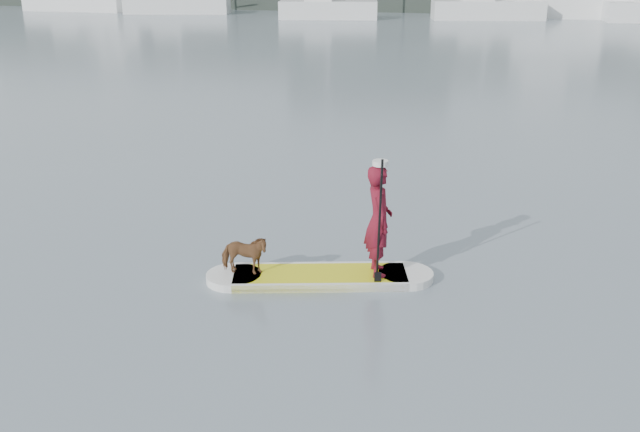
% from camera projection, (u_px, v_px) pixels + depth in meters
% --- Properties ---
extents(ground, '(140.00, 140.00, 0.00)m').
position_uv_depth(ground, '(450.00, 287.00, 10.14)').
color(ground, slate).
rests_on(ground, ground).
extents(paddleboard, '(3.22, 1.42, 0.12)m').
position_uv_depth(paddleboard, '(320.00, 277.00, 10.33)').
color(paddleboard, yellow).
rests_on(paddleboard, ground).
extents(paddler, '(0.56, 0.68, 1.61)m').
position_uv_depth(paddler, '(379.00, 220.00, 10.05)').
color(paddler, maroon).
rests_on(paddler, paddleboard).
extents(white_cap, '(0.22, 0.22, 0.07)m').
position_uv_depth(white_cap, '(380.00, 163.00, 9.76)').
color(white_cap, silver).
rests_on(white_cap, paddler).
extents(dog, '(0.73, 0.38, 0.60)m').
position_uv_depth(dog, '(244.00, 255.00, 10.19)').
color(dog, '#57341E').
rests_on(dog, paddleboard).
extents(paddle, '(0.11, 0.30, 2.00)m').
position_uv_depth(paddle, '(379.00, 237.00, 9.81)').
color(paddle, black).
rests_on(paddle, ground).
extents(sailboat_a, '(8.92, 3.15, 12.78)m').
position_uv_depth(sailboat_a, '(77.00, 0.00, 59.08)').
color(sailboat_a, white).
rests_on(sailboat_a, ground).
extents(sailboat_b, '(8.48, 4.08, 12.11)m').
position_uv_depth(sailboat_b, '(176.00, 2.00, 56.40)').
color(sailboat_b, white).
rests_on(sailboat_b, ground).
extents(sailboat_c, '(7.35, 3.53, 10.13)m').
position_uv_depth(sailboat_c, '(327.00, 8.00, 51.69)').
color(sailboat_c, white).
rests_on(sailboat_c, ground).
extents(sailboat_d, '(8.21, 3.92, 11.63)m').
position_uv_depth(sailboat_d, '(487.00, 8.00, 51.27)').
color(sailboat_d, white).
rests_on(sailboat_d, ground).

